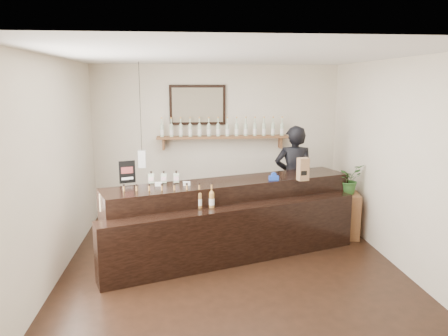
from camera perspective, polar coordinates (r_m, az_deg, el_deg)
ground at (r=6.09m, az=1.04°, el=-12.89°), size 5.00×5.00×0.00m
room_shell at (r=5.62m, az=1.10°, el=3.20°), size 5.00×5.00×5.00m
back_wall_decor at (r=7.95m, az=-1.89°, el=5.84°), size 2.66×0.96×1.69m
counter at (r=6.44m, az=1.10°, el=-6.81°), size 3.79×2.22×1.23m
promo_sign at (r=6.39m, az=-12.53°, el=-0.52°), size 0.22×0.10×0.32m
paper_bag at (r=6.52m, az=10.28°, el=-0.15°), size 0.18×0.15×0.34m
tape_dispenser at (r=6.49m, az=6.51°, el=-1.19°), size 0.14×0.06×0.12m
side_cabinet at (r=7.41m, az=15.71°, el=-5.93°), size 0.45×0.56×0.72m
potted_plant at (r=7.26m, az=15.95°, el=-1.40°), size 0.56×0.54×0.48m
shopkeeper at (r=7.47m, az=9.11°, el=-0.41°), size 0.79×0.58×2.01m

